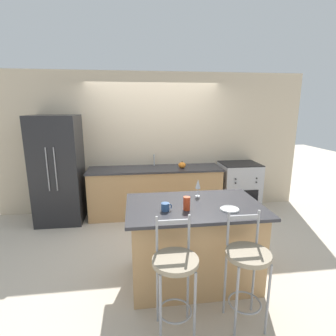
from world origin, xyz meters
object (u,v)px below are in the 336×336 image
Objects in this scene: dinner_plate at (230,209)px; wine_glass at (198,184)px; coffee_mug at (165,207)px; tumbler_cup at (187,203)px; bar_stool_far at (247,266)px; pumpkin_decoration at (182,165)px; oven_range at (239,187)px; refrigerator at (59,170)px; bar_stool_near at (175,273)px.

wine_glass reaches higher than dinner_plate.
tumbler_cup is at bearing -1.93° from coffee_mug.
bar_stool_far is 7.73× the size of pumpkin_decoration.
wine_glass reaches higher than oven_range.
coffee_mug is 2.18m from pumpkin_decoration.
tumbler_cup is (1.90, -2.13, 0.07)m from refrigerator.
wine_glass is 0.49m from tumbler_cup.
oven_range is 6.82× the size of pumpkin_decoration.
refrigerator is 3.44m from oven_range.
bar_stool_near reaches higher than dinner_plate.
tumbler_cup is (-0.46, 0.59, 0.41)m from bar_stool_far.
wine_glass is at bearing -126.09° from oven_range.
tumbler_cup reaches higher than oven_range.
refrigerator reaches higher than bar_stool_near.
oven_range is 2.97m from bar_stool_far.
tumbler_cup is at bearing -124.63° from oven_range.
oven_range is (3.41, 0.06, -0.47)m from refrigerator.
pumpkin_decoration is at bearing -0.28° from refrigerator.
bar_stool_far is at bearing -91.00° from dinner_plate.
coffee_mug is (-0.70, 0.07, 0.03)m from dinner_plate.
refrigerator reaches higher than pumpkin_decoration.
dinner_plate is at bearing 38.64° from bar_stool_near.
dinner_plate is at bearing 89.00° from bar_stool_far.
refrigerator is at bearing 128.23° from coffee_mug.
wine_glass reaches higher than bar_stool_far.
bar_stool_near reaches higher than pumpkin_decoration.
wine_glass is at bearing 61.93° from tumbler_cup.
tumbler_cup reaches higher than bar_stool_far.
wine_glass is 1.83× the size of coffee_mug.
bar_stool_far is at bearing -52.32° from tumbler_cup.
wine_glass is 0.63m from coffee_mug.
pumpkin_decoration is (0.57, 2.11, -0.02)m from coffee_mug.
bar_stool_near is at bearing -113.32° from wine_glass.
bar_stool_far reaches higher than dinner_plate.
dinner_plate is 0.47m from tumbler_cup.
wine_glass is at bearing -93.69° from pumpkin_decoration.
bar_stool_far reaches higher than coffee_mug.
bar_stool_near and bar_stool_far have the same top height.
bar_stool_near is at bearing -101.52° from pumpkin_decoration.
coffee_mug reaches higher than dinner_plate.
refrigerator reaches higher than dinner_plate.
wine_glass is at bearing 115.90° from dinner_plate.
coffee_mug is at bearing 174.24° from dinner_plate.
dinner_plate is at bearing -7.64° from tumbler_cup.
pumpkin_decoration is at bearing 80.96° from tumbler_cup.
dinner_plate is 0.94× the size of wine_glass.
coffee_mug reaches higher than oven_range.
bar_stool_far is 2.73m from pumpkin_decoration.
bar_stool_near is 0.68m from bar_stool_far.
bar_stool_far is at bearing 1.61° from bar_stool_near.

